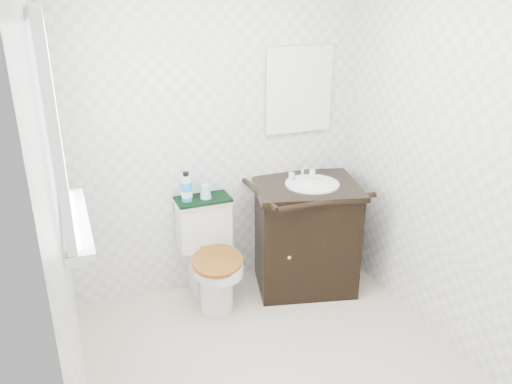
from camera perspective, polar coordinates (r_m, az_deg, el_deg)
floor at (r=3.14m, az=3.47°, el=-20.30°), size 2.40×2.40×0.00m
wall_back at (r=3.57m, az=-4.33°, el=7.02°), size 2.40×0.00×2.40m
wall_front at (r=1.63m, az=23.14°, el=-13.42°), size 2.40×0.00×2.40m
wall_left at (r=2.28m, az=-21.71°, el=-3.04°), size 0.00×2.40×2.40m
wall_right at (r=3.12m, az=22.63°, el=3.27°), size 0.00×2.40×2.40m
window at (r=2.41m, az=-22.29°, el=6.99°), size 0.02×0.70×0.90m
mirror at (r=3.72m, az=4.92°, el=11.53°), size 0.50×0.02×0.60m
toilet at (r=3.65m, az=-5.31°, el=-7.53°), size 0.44×0.65×0.73m
vanity at (r=3.78m, az=5.61°, el=-4.56°), size 0.88×0.80×0.92m
trash_bin at (r=3.80m, az=4.57°, el=-9.53°), size 0.21×0.18×0.26m
towel at (r=3.57m, az=-6.09°, el=-0.82°), size 0.39×0.22×0.02m
mouthwash_bottle at (r=3.50m, az=-7.95°, el=0.49°), size 0.07×0.07×0.21m
cup at (r=3.55m, az=-5.77°, el=0.06°), size 0.08×0.08×0.10m
soap_bar at (r=3.69m, az=4.33°, el=1.48°), size 0.07×0.04×0.02m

